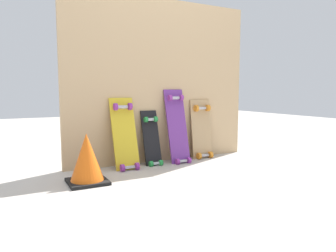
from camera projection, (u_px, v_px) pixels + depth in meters
ground_plane at (165, 161)px, 3.10m from camera, size 12.00×12.00×0.00m
plywood_wall_panel at (161, 81)px, 3.07m from camera, size 1.91×0.04×1.56m
skateboard_yellow at (125, 137)px, 2.81m from camera, size 0.22×0.26×0.69m
skateboard_black at (152, 142)px, 2.96m from camera, size 0.16×0.20×0.57m
skateboard_purple at (178, 129)px, 3.06m from camera, size 0.20×0.25×0.77m
skateboard_natural at (202, 132)px, 3.26m from camera, size 0.23×0.15×0.66m
traffic_cone at (87, 159)px, 2.35m from camera, size 0.28×0.28×0.38m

